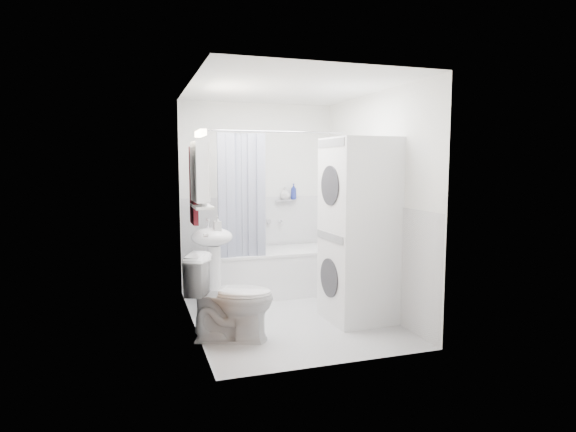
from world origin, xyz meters
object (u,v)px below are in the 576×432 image
object	(u,v)px
bathtub	(272,270)
sink	(213,250)
toilet	(231,298)
washer_dryer	(360,230)

from	to	relation	value
bathtub	sink	distance (m)	1.10
bathtub	toilet	world-z (taller)	toilet
bathtub	sink	world-z (taller)	sink
sink	washer_dryer	world-z (taller)	washer_dryer
sink	washer_dryer	size ratio (longest dim) A/B	0.55
sink	toilet	size ratio (longest dim) A/B	1.30
bathtub	washer_dryer	world-z (taller)	washer_dryer
bathtub	sink	bearing A→B (deg)	-144.41
washer_dryer	toilet	size ratio (longest dim) A/B	2.36
bathtub	washer_dryer	distance (m)	1.50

